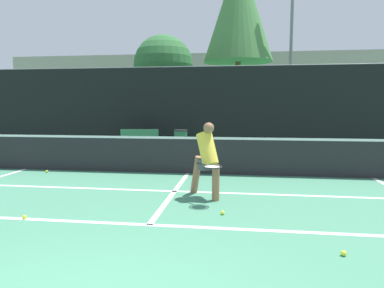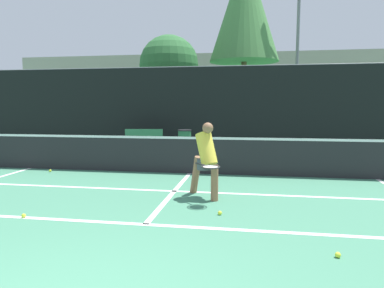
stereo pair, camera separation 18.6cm
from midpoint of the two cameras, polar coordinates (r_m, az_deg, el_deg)
court_baseline_near at (r=5.17m, az=-8.20°, el=-13.20°), size 11.00×0.10×0.01m
court_service_line at (r=7.03m, az=-3.70°, el=-7.86°), size 8.25×0.10×0.01m
court_center_mark at (r=6.97m, az=-3.80°, el=-7.98°), size 0.10×3.87×0.01m
net at (r=8.74m, az=-1.30°, el=-1.64°), size 11.09×0.09×1.07m
fence_back at (r=13.25m, az=1.85°, el=5.87°), size 24.00×0.06×3.24m
player_practicing at (r=6.42m, az=1.63°, el=-2.22°), size 0.77×1.16×1.43m
tennis_ball_scattered_1 at (r=4.47m, az=22.82°, el=-16.43°), size 0.07×0.07×0.07m
tennis_ball_scattered_3 at (r=5.58m, az=4.16°, el=-11.35°), size 0.07×0.07×0.07m
tennis_ball_scattered_5 at (r=5.98m, az=-26.94°, el=-10.81°), size 0.07×0.07×0.07m
tennis_ball_scattered_8 at (r=9.73m, az=-23.56°, el=-4.21°), size 0.07×0.07×0.07m
courtside_bench at (r=12.89m, az=-9.21°, el=0.64°), size 1.46×0.55×0.86m
trash_bin at (r=12.31m, az=-2.32°, el=0.35°), size 0.49×0.49×0.88m
parked_car at (r=15.43m, az=1.09°, el=2.28°), size 1.79×4.37×1.49m
floodlight_mast at (r=19.30m, az=16.03°, el=19.21°), size 1.10×0.24×9.79m
tree_west at (r=19.31m, az=7.51°, el=21.69°), size 3.64×3.64×9.69m
tree_mid at (r=18.03m, az=-5.09°, el=12.91°), size 3.03×3.03×5.32m
building_far at (r=28.83m, az=5.08°, el=8.78°), size 36.00×2.40×5.90m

